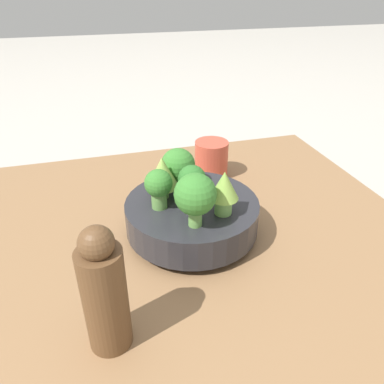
{
  "coord_description": "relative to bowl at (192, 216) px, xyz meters",
  "views": [
    {
      "loc": [
        0.12,
        0.5,
        0.45
      ],
      "look_at": [
        -0.03,
        -0.02,
        0.13
      ],
      "focal_mm": 35.0,
      "sensor_mm": 36.0,
      "label": 1
    }
  ],
  "objects": [
    {
      "name": "pepper_mill",
      "position": [
        0.16,
        0.19,
        0.05
      ],
      "size": [
        0.05,
        0.05,
        0.18
      ],
      "color": "brown",
      "rests_on": "table"
    },
    {
      "name": "ground_plane",
      "position": [
        0.03,
        0.02,
        -0.08
      ],
      "size": [
        6.0,
        6.0,
        0.0
      ],
      "primitive_type": "plane",
      "color": "#ADA89E"
    },
    {
      "name": "romanesco_piece_near",
      "position": [
        0.04,
        -0.03,
        0.07
      ],
      "size": [
        0.05,
        0.05,
        0.08
      ],
      "color": "#7AB256",
      "rests_on": "bowl"
    },
    {
      "name": "cup",
      "position": [
        -0.1,
        -0.2,
        0.0
      ],
      "size": [
        0.08,
        0.08,
        0.08
      ],
      "color": "#C64C38",
      "rests_on": "table"
    },
    {
      "name": "broccoli_floret_right",
      "position": [
        0.06,
        0.0,
        0.07
      ],
      "size": [
        0.05,
        0.05,
        0.07
      ],
      "color": "#609347",
      "rests_on": "bowl"
    },
    {
      "name": "broccoli_floret_back",
      "position": [
        0.01,
        0.07,
        0.08
      ],
      "size": [
        0.07,
        0.07,
        0.09
      ],
      "color": "#6BA34C",
      "rests_on": "bowl"
    },
    {
      "name": "broccoli_floret_center",
      "position": [
        -0.0,
        -0.0,
        0.07
      ],
      "size": [
        0.05,
        0.05,
        0.07
      ],
      "color": "#7AB256",
      "rests_on": "bowl"
    },
    {
      "name": "broccoli_floret_front",
      "position": [
        0.01,
        -0.06,
        0.07
      ],
      "size": [
        0.06,
        0.06,
        0.07
      ],
      "color": "#7AB256",
      "rests_on": "bowl"
    },
    {
      "name": "bowl",
      "position": [
        0.0,
        0.0,
        0.0
      ],
      "size": [
        0.23,
        0.23,
        0.07
      ],
      "color": "#28282D",
      "rests_on": "table"
    },
    {
      "name": "table",
      "position": [
        0.03,
        0.02,
        -0.06
      ],
      "size": [
        0.89,
        0.81,
        0.04
      ],
      "color": "olive",
      "rests_on": "ground_plane"
    },
    {
      "name": "romanesco_piece_far",
      "position": [
        -0.04,
        0.05,
        0.07
      ],
      "size": [
        0.05,
        0.05,
        0.08
      ],
      "color": "#7AB256",
      "rests_on": "bowl"
    }
  ]
}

